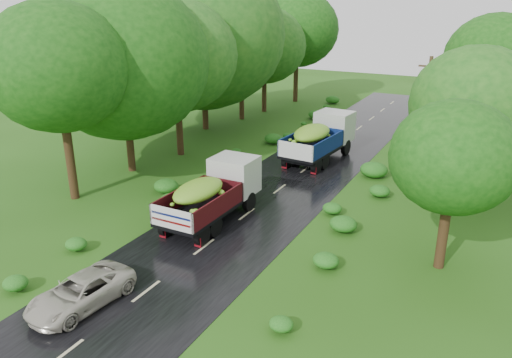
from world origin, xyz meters
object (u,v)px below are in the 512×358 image
Objects in this scene: car at (81,292)px; utility_pole at (424,120)px; truck_far at (321,136)px; truck_near at (215,191)px.

car is 20.57m from utility_pole.
utility_pole is at bearing 71.37° from car.
truck_far is 7.31m from utility_pole.
truck_far is at bearing 84.69° from truck_near.
truck_near is at bearing -91.00° from truck_far.
utility_pole reaches higher than truck_near.
truck_near is at bearing 93.39° from car.
car is (-0.31, -8.58, -0.95)m from truck_near.
utility_pole is at bearing -9.20° from truck_far.
utility_pole is (7.99, 9.96, 2.29)m from truck_near.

